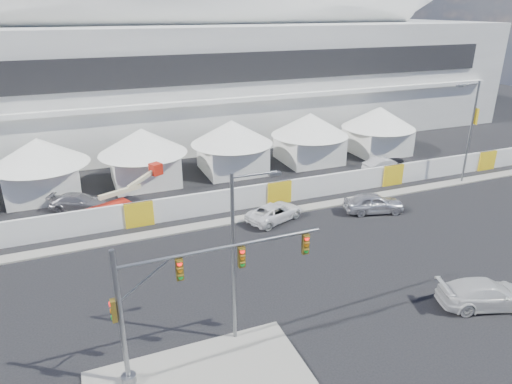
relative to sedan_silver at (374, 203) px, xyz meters
name	(u,v)px	position (x,y,z in m)	size (l,w,h in m)	color
ground	(289,314)	(-12.55, -9.77, -0.84)	(160.00, 160.00, 0.00)	black
median_island	(199,381)	(-18.55, -12.77, -0.77)	(10.00, 5.00, 0.15)	gray
far_curb	(422,188)	(7.45, 2.73, -0.78)	(80.00, 1.20, 0.12)	gray
stadium	(214,60)	(-3.84, 31.74, 8.61)	(80.00, 24.80, 21.98)	silver
tent_row	(189,147)	(-12.05, 14.23, 2.31)	(53.40, 8.40, 5.40)	white
hoarding_fence	(279,192)	(-6.55, 4.73, 0.16)	(70.00, 0.25, 2.00)	white
scaffold_tower	(458,77)	(33.45, 26.23, 5.16)	(4.40, 4.40, 12.00)	#595B60
sedan_silver	(374,203)	(0.00, 0.00, 0.00)	(4.93, 1.99, 1.68)	silver
pickup_curb	(275,212)	(-8.29, 1.69, -0.15)	(4.97, 2.29, 1.38)	white
pickup_near	(486,294)	(-1.74, -13.22, -0.05)	(5.45, 2.21, 1.58)	silver
lot_car_a	(385,165)	(7.10, 7.97, -0.06)	(4.73, 1.65, 1.56)	silver
lot_car_b	(399,165)	(8.58, 7.59, -0.10)	(4.34, 1.75, 1.48)	black
lot_car_c	(79,202)	(-22.84, 9.76, -0.14)	(4.83, 1.96, 1.40)	#9E9DA2
traffic_mast	(170,301)	(-19.36, -11.71, 3.17)	(9.79, 0.67, 6.85)	gray
streetlight_median	(238,248)	(-15.77, -10.57, 4.47)	(2.48, 0.25, 8.98)	gray
streetlight_curb	(470,126)	(12.13, 2.73, 4.84)	(2.90, 0.65, 9.79)	gray
boom_lift	(117,206)	(-19.97, 7.01, 0.12)	(7.28, 2.90, 3.56)	red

